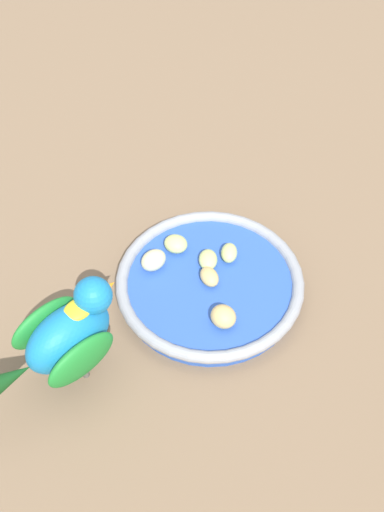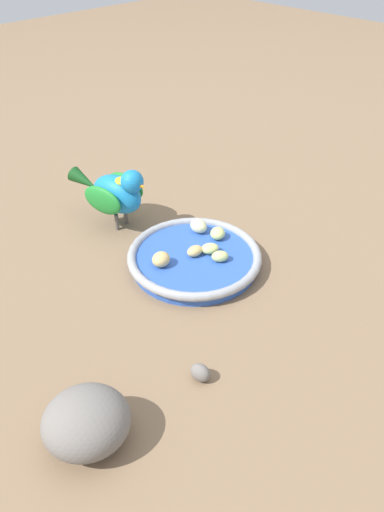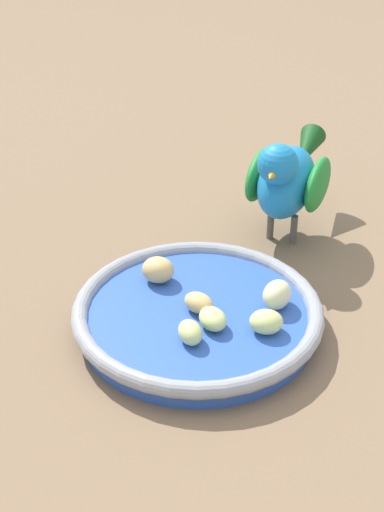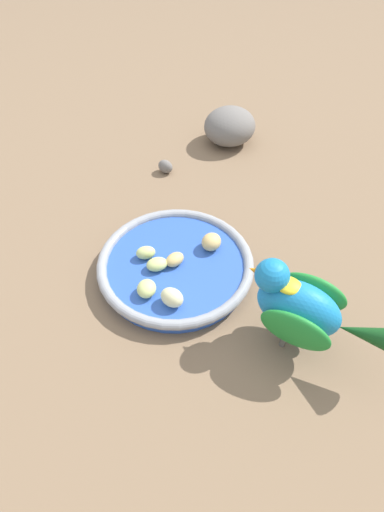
% 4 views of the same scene
% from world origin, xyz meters
% --- Properties ---
extents(ground_plane, '(4.00, 4.00, 0.00)m').
position_xyz_m(ground_plane, '(0.00, 0.00, 0.00)').
color(ground_plane, '#7A6047').
extents(feeding_bowl, '(0.23, 0.23, 0.03)m').
position_xyz_m(feeding_bowl, '(0.00, 0.01, 0.02)').
color(feeding_bowl, '#2D56B7').
rests_on(feeding_bowl, ground_plane).
extents(apple_piece_0, '(0.04, 0.04, 0.02)m').
position_xyz_m(apple_piece_0, '(0.01, -0.06, 0.03)').
color(apple_piece_0, '#C6D17A').
rests_on(apple_piece_0, feeding_bowl).
extents(apple_piece_1, '(0.03, 0.04, 0.02)m').
position_xyz_m(apple_piece_1, '(-0.04, -0.01, 0.03)').
color(apple_piece_1, '#C6D17A').
rests_on(apple_piece_1, feeding_bowl).
extents(apple_piece_2, '(0.04, 0.03, 0.03)m').
position_xyz_m(apple_piece_2, '(0.05, -0.05, 0.03)').
color(apple_piece_2, beige).
rests_on(apple_piece_2, feeding_bowl).
extents(apple_piece_3, '(0.02, 0.03, 0.02)m').
position_xyz_m(apple_piece_3, '(-0.00, 0.01, 0.03)').
color(apple_piece_3, tan).
rests_on(apple_piece_3, feeding_bowl).
extents(apple_piece_4, '(0.04, 0.04, 0.02)m').
position_xyz_m(apple_piece_4, '(-0.01, -0.01, 0.03)').
color(apple_piece_4, '#C6D17A').
rests_on(apple_piece_4, feeding_bowl).
extents(apple_piece_5, '(0.03, 0.04, 0.03)m').
position_xyz_m(apple_piece_5, '(0.02, 0.07, 0.03)').
color(apple_piece_5, tan).
rests_on(apple_piece_5, feeding_bowl).
extents(parrot, '(0.18, 0.10, 0.13)m').
position_xyz_m(parrot, '(0.20, 0.02, 0.07)').
color(parrot, '#59544C').
rests_on(parrot, ground_plane).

